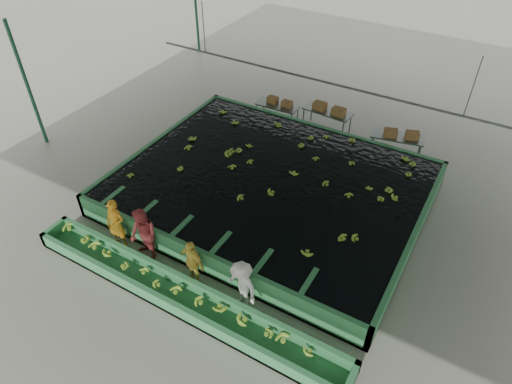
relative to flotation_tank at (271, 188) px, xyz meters
The scene contains 21 objects.
ground 1.57m from the flotation_tank, 90.00° to the right, with size 80.00×80.00×0.00m, color gray.
shed_roof 4.79m from the flotation_tank, 90.00° to the right, with size 20.00×22.00×0.04m, color gray.
shed_posts 2.54m from the flotation_tank, 90.00° to the right, with size 20.00×22.00×5.00m, color #1D5435, non-canonical shape.
flotation_tank is the anchor object (origin of this frame).
tank_water 0.40m from the flotation_tank, 90.00° to the right, with size 9.70×7.70×0.00m, color black.
sorting_trough 5.10m from the flotation_tank, 90.00° to the right, with size 10.00×1.00×0.50m, color #337E45, non-canonical shape.
cableway_rail 4.33m from the flotation_tank, 90.00° to the left, with size 0.08×0.08×14.00m, color #59605B.
rail_hanger_left 7.06m from the flotation_tank, 145.01° to the left, with size 0.04×0.04×2.00m, color #59605B.
rail_hanger_right 7.06m from the flotation_tank, 34.99° to the left, with size 0.04×0.04×2.00m, color #59605B.
worker_a 5.24m from the flotation_tank, 124.62° to the right, with size 0.63×0.41×1.72m, color orange.
worker_b 4.71m from the flotation_tank, 113.49° to the right, with size 0.90×0.70×1.86m, color #BA3F40.
worker_c 4.31m from the flotation_tank, 91.94° to the right, with size 0.90×0.38×1.54m, color yellow.
worker_d 4.57m from the flotation_tank, 70.84° to the right, with size 1.03×0.59×1.59m, color silver.
packing_table_left 5.19m from the flotation_tank, 115.86° to the left, with size 1.84×0.74×0.84m, color #59605B, non-canonical shape.
packing_table_mid 5.16m from the flotation_tank, 91.71° to the left, with size 2.04×0.82×0.93m, color #59605B, non-canonical shape.
packing_table_right 5.59m from the flotation_tank, 58.36° to the left, with size 1.99×0.80×0.91m, color #59605B, non-canonical shape.
box_stack_left 5.26m from the flotation_tank, 114.84° to the left, with size 1.15×0.32×0.25m, color brown, non-canonical shape.
box_stack_mid 5.08m from the flotation_tank, 90.77° to the left, with size 1.39×0.39×0.30m, color brown, non-canonical shape.
box_stack_right 5.63m from the flotation_tank, 57.07° to the left, with size 1.30×0.36×0.28m, color brown, non-canonical shape.
floating_bananas 0.89m from the flotation_tank, 90.00° to the left, with size 8.60×5.87×0.12m, color #7EAC2B, non-canonical shape.
trough_bananas 5.10m from the flotation_tank, 90.00° to the right, with size 9.14×0.61×0.12m, color #7EAC2B, non-canonical shape.
Camera 1 is at (5.72, -9.26, 10.38)m, focal length 32.00 mm.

